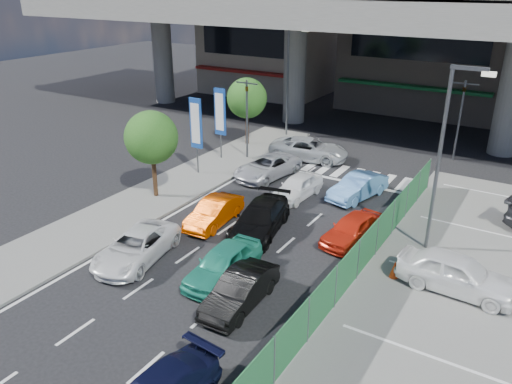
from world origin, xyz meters
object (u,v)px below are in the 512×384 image
Objects in this scene: street_lamp_right at (445,146)px; traffic_light_left at (247,100)px; traffic_light_right at (463,101)px; taxi_teal_mid at (223,263)px; tree_far at (247,98)px; sedan_white_mid_left at (136,247)px; wagon_silver_front_left at (267,167)px; signboard_near at (196,126)px; signboard_far at (220,114)px; traffic_cone at (395,269)px; parked_sedan_white at (457,273)px; sedan_black_mid at (260,219)px; crossing_wagon_silver at (309,149)px; sedan_white_front_mid at (297,187)px; taxi_orange_right at (353,229)px; taxi_orange_left at (214,212)px; hatch_black_mid_right at (240,290)px; tree_near at (151,138)px; kei_truck_front_right at (358,187)px; street_lamp_left at (290,73)px.

traffic_light_left is at bearing 155.84° from street_lamp_right.
taxi_teal_mid is at bearing -103.51° from traffic_light_right.
tree_far reaches higher than sedan_white_mid_left.
traffic_light_right is 13.19m from wagon_silver_front_left.
signboard_near and signboard_far have the same top height.
street_lamp_right reaches higher than signboard_far.
traffic_light_right is at bearing 31.43° from signboard_far.
sedan_white_mid_left is at bearing -156.03° from traffic_cone.
signboard_far reaches higher than parked_sedan_white.
crossing_wagon_silver is at bearing 92.11° from sedan_black_mid.
sedan_white_front_mid is at bearing 165.08° from street_lamp_right.
sedan_black_mid reaches higher than sedan_white_mid_left.
traffic_cone is at bearing -32.41° from sedan_white_front_mid.
crossing_wagon_silver is (-6.64, 9.11, 0.07)m from taxi_orange_right.
tree_far reaches higher than traffic_cone.
street_lamp_right is 1.98× the size of taxi_teal_mid.
taxi_orange_right is at bearing 11.39° from taxi_orange_left.
wagon_silver_front_left reaches higher than hatch_black_mid_right.
taxi_teal_mid is at bearing -109.92° from taxi_orange_right.
traffic_light_right reaches higher than parked_sedan_white.
taxi_orange_left is (4.61, -0.94, -2.77)m from tree_near.
traffic_light_left is 10.27m from taxi_orange_left.
sedan_white_mid_left is at bearing -128.54° from taxi_orange_right.
tree_far is 1.27× the size of taxi_orange_left.
taxi_orange_right is 0.95× the size of kei_truck_front_right.
traffic_cone is at bearing -35.59° from traffic_light_left.
hatch_black_mid_right is at bearing -132.03° from traffic_cone.
street_lamp_right is at bearing 32.42° from parked_sedan_white.
signboard_near is 6.49× the size of traffic_cone.
taxi_orange_left is (-7.89, -15.94, -3.31)m from traffic_light_right.
traffic_light_left is at bearing 113.95° from sedan_black_mid.
crossing_wagon_silver is 15.73m from parked_sedan_white.
traffic_light_left reaches higher than crossing_wagon_silver.
hatch_black_mid_right is at bearing -52.25° from signboard_far.
signboard_far is 1.25× the size of taxi_orange_left.
crossing_wagon_silver is at bearing 86.80° from taxi_orange_left.
sedan_black_mid is (3.11, 4.90, 0.06)m from sedan_white_mid_left.
signboard_near reaches higher than taxi_teal_mid.
tree_far reaches higher than taxi_teal_mid.
kei_truck_front_right is at bearing 56.61° from sedan_black_mid.
traffic_light_left is 1.15× the size of sedan_white_mid_left.
street_lamp_right is at bearing 12.43° from taxi_orange_left.
sedan_white_mid_left is at bearing 167.31° from crossing_wagon_silver.
taxi_teal_mid is 1.06× the size of hatch_black_mid_right.
sedan_white_mid_left is (3.16, -19.43, -4.14)m from street_lamp_left.
sedan_black_mid is 6.56× the size of traffic_cone.
street_lamp_left is (-11.83, -1.00, 0.83)m from traffic_light_right.
traffic_light_left reaches higher than sedan_black_mid.
tree_near is (-0.67, -14.00, -1.38)m from street_lamp_left.
street_lamp_left is 22.00m from hatch_black_mid_right.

